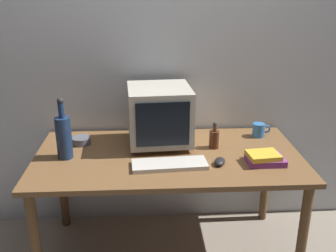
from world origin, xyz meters
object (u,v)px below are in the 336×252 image
object	(u,v)px
crt_monitor	(159,115)
computer_mouse	(220,162)
bottle_tall	(64,136)
keyboard	(169,164)
book_stack	(265,158)
cd_spindle	(81,141)
mug	(259,130)
bottle_short	(214,138)

from	to	relation	value
crt_monitor	computer_mouse	bearing A→B (deg)	-44.11
crt_monitor	bottle_tall	xyz separation A→B (m)	(-0.56, -0.18, -0.06)
crt_monitor	bottle_tall	bearing A→B (deg)	-162.38
crt_monitor	keyboard	xyz separation A→B (m)	(0.04, -0.33, -0.18)
book_stack	computer_mouse	bearing A→B (deg)	-178.47
crt_monitor	cd_spindle	world-z (taller)	crt_monitor
mug	keyboard	bearing A→B (deg)	-146.15
bottle_short	computer_mouse	bearing A→B (deg)	-91.37
crt_monitor	book_stack	xyz separation A→B (m)	(0.59, -0.31, -0.16)
mug	bottle_short	bearing A→B (deg)	-152.48
crt_monitor	computer_mouse	distance (m)	0.49
bottle_short	bottle_tall	bearing A→B (deg)	-173.91
crt_monitor	mug	world-z (taller)	crt_monitor
crt_monitor	keyboard	world-z (taller)	crt_monitor
keyboard	cd_spindle	bearing A→B (deg)	143.02
bottle_short	book_stack	xyz separation A→B (m)	(0.25, -0.23, -0.03)
crt_monitor	bottle_short	distance (m)	0.37
book_stack	crt_monitor	bearing A→B (deg)	152.06
keyboard	book_stack	world-z (taller)	book_stack
bottle_short	book_stack	size ratio (longest dim) A/B	0.79
crt_monitor	mug	xyz separation A→B (m)	(0.66, 0.09, -0.15)
computer_mouse	mug	xyz separation A→B (m)	(0.34, 0.41, 0.03)
mug	cd_spindle	xyz separation A→B (m)	(-1.16, -0.07, -0.02)
bottle_tall	book_stack	world-z (taller)	bottle_tall
bottle_tall	cd_spindle	size ratio (longest dim) A/B	3.05
keyboard	bottle_short	size ratio (longest dim) A/B	2.48
keyboard	bottle_tall	size ratio (longest dim) A/B	1.15
crt_monitor	mug	bearing A→B (deg)	7.72
crt_monitor	book_stack	bearing A→B (deg)	-27.94
computer_mouse	cd_spindle	size ratio (longest dim) A/B	0.83
crt_monitor	cd_spindle	size ratio (longest dim) A/B	3.42
book_stack	cd_spindle	xyz separation A→B (m)	(-1.08, 0.34, -0.01)
crt_monitor	keyboard	size ratio (longest dim) A/B	0.98
computer_mouse	bottle_tall	size ratio (longest dim) A/B	0.27
bottle_tall	book_stack	size ratio (longest dim) A/B	1.71
keyboard	mug	xyz separation A→B (m)	(0.62, 0.42, 0.03)
computer_mouse	mug	distance (m)	0.53
keyboard	cd_spindle	distance (m)	0.64
book_stack	cd_spindle	bearing A→B (deg)	162.82
book_stack	cd_spindle	distance (m)	1.14
bottle_tall	bottle_short	xyz separation A→B (m)	(0.89, 0.10, -0.08)
computer_mouse	keyboard	bearing A→B (deg)	-158.27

